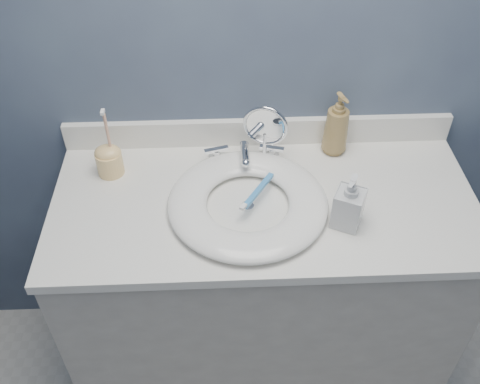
{
  "coord_description": "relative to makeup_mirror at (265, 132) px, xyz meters",
  "views": [
    {
      "loc": [
        -0.12,
        -0.12,
        1.94
      ],
      "look_at": [
        -0.07,
        0.94,
        0.94
      ],
      "focal_mm": 40.0,
      "sensor_mm": 36.0,
      "label": 1
    }
  ],
  "objects": [
    {
      "name": "back_wall",
      "position": [
        -0.01,
        0.1,
        0.21
      ],
      "size": [
        2.2,
        0.02,
        2.4
      ],
      "primitive_type": "cube",
      "color": "#414B61",
      "rests_on": "ground"
    },
    {
      "name": "vanity_cabinet",
      "position": [
        -0.01,
        -0.17,
        -0.56
      ],
      "size": [
        1.2,
        0.55,
        0.85
      ],
      "primitive_type": "cube",
      "color": "beige",
      "rests_on": "ground"
    },
    {
      "name": "countertop",
      "position": [
        -0.01,
        -0.17,
        -0.12
      ],
      "size": [
        1.22,
        0.57,
        0.03
      ],
      "primitive_type": "cube",
      "color": "white",
      "rests_on": "vanity_cabinet"
    },
    {
      "name": "backsplash",
      "position": [
        -0.01,
        0.09,
        -0.06
      ],
      "size": [
        1.22,
        0.02,
        0.09
      ],
      "primitive_type": "cube",
      "color": "white",
      "rests_on": "countertop"
    },
    {
      "name": "basin",
      "position": [
        -0.06,
        -0.2,
        -0.09
      ],
      "size": [
        0.45,
        0.45,
        0.04
      ],
      "primitive_type": null,
      "color": "white",
      "rests_on": "countertop"
    },
    {
      "name": "drain",
      "position": [
        -0.06,
        -0.2,
        -0.11
      ],
      "size": [
        0.04,
        0.04,
        0.01
      ],
      "primitive_type": "cylinder",
      "color": "silver",
      "rests_on": "countertop"
    },
    {
      "name": "faucet",
      "position": [
        -0.06,
        -0.01,
        -0.08
      ],
      "size": [
        0.25,
        0.13,
        0.07
      ],
      "color": "silver",
      "rests_on": "countertop"
    },
    {
      "name": "makeup_mirror",
      "position": [
        0.0,
        0.0,
        0.0
      ],
      "size": [
        0.13,
        0.08,
        0.2
      ],
      "rotation": [
        0.0,
        0.0,
        -0.3
      ],
      "color": "silver",
      "rests_on": "countertop"
    },
    {
      "name": "soap_bottle_amber",
      "position": [
        0.22,
        0.04,
        -0.01
      ],
      "size": [
        0.1,
        0.1,
        0.21
      ],
      "primitive_type": "imported",
      "rotation": [
        0.0,
        0.0,
        0.32
      ],
      "color": "olive",
      "rests_on": "countertop"
    },
    {
      "name": "soap_bottle_clear",
      "position": [
        0.2,
        -0.27,
        -0.03
      ],
      "size": [
        0.1,
        0.1,
        0.17
      ],
      "primitive_type": "imported",
      "rotation": [
        0.0,
        0.0,
        -0.45
      ],
      "color": "silver",
      "rests_on": "countertop"
    },
    {
      "name": "toothbrush_holder",
      "position": [
        -0.46,
        -0.03,
        -0.06
      ],
      "size": [
        0.08,
        0.08,
        0.23
      ],
      "rotation": [
        0.0,
        0.0,
        0.3
      ],
      "color": "#FFD07F",
      "rests_on": "countertop"
    },
    {
      "name": "toothbrush_lying",
      "position": [
        -0.03,
        -0.19,
        -0.07
      ],
      "size": [
        0.11,
        0.15,
        0.02
      ],
      "rotation": [
        0.0,
        0.0,
        1.0
      ],
      "color": "#3884C7",
      "rests_on": "basin"
    }
  ]
}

